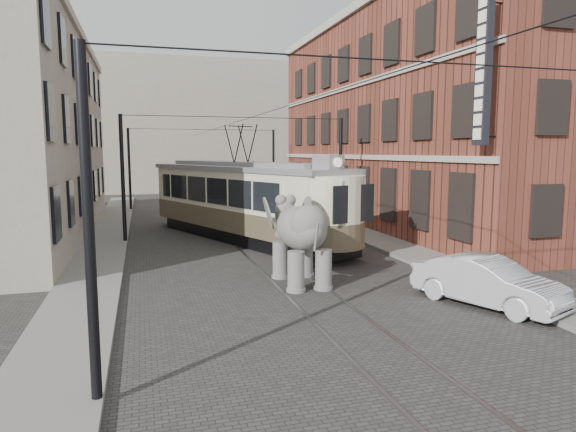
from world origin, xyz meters
name	(u,v)px	position (x,y,z in m)	size (l,w,h in m)	color
ground	(272,263)	(0.00, 0.00, 0.00)	(120.00, 120.00, 0.00)	#3A3836
tram_rails	(272,263)	(0.00, 0.00, 0.01)	(1.54, 80.00, 0.02)	slate
sidewalk_right	(411,253)	(6.00, 0.00, 0.07)	(2.00, 60.00, 0.15)	slate
sidewalk_left	(94,272)	(-6.50, 0.00, 0.07)	(2.00, 60.00, 0.15)	slate
brick_building	(412,123)	(11.00, 9.00, 6.00)	(8.00, 26.00, 12.00)	brown
stucco_building	(11,137)	(-11.00, 10.00, 5.00)	(7.00, 24.00, 10.00)	gray
distant_block	(184,128)	(0.00, 40.00, 7.00)	(28.00, 10.00, 14.00)	gray
catenary	(242,179)	(-0.20, 5.00, 3.00)	(11.00, 30.20, 6.00)	black
tram	(241,183)	(-0.12, 5.57, 2.77)	(2.89, 13.99, 5.55)	beige
elephant	(301,241)	(0.15, -3.24, 1.40)	(2.53, 4.59, 2.81)	#65635D
parked_car	(487,282)	(4.39, -7.01, 0.69)	(1.47, 4.19, 1.38)	#B0AEB3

